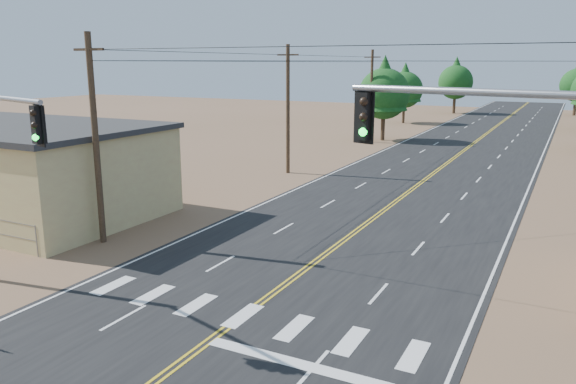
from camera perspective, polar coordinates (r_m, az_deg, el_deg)
The scene contains 8 objects.
road at distance 39.51m, azimuth 12.32°, elevation 0.13°, with size 15.00×200.00×0.02m, color black.
utility_pole_left_near at distance 28.12m, azimuth -18.97°, elevation 5.17°, with size 1.80×0.30×10.00m.
utility_pole_left_mid at distance 44.33m, azimuth -0.01°, elevation 8.48°, with size 1.80×0.30×10.00m.
utility_pole_left_far at distance 62.76m, azimuth 8.44°, elevation 9.67°, with size 1.80×0.30×10.00m.
signal_mast_right at distance 13.25m, azimuth 23.87°, elevation -1.43°, with size 6.84×2.09×8.19m.
tree_left_near at distance 64.61m, azimuth 9.76°, elevation 10.33°, with size 5.69×5.69×9.49m.
tree_left_mid at distance 84.16m, azimuth 11.78°, elevation 10.50°, with size 5.23×5.23×8.71m.
tree_left_far at distance 102.57m, azimuth 16.68°, elevation 10.97°, with size 5.82×5.82×9.71m.
Camera 1 is at (9.60, -7.35, 8.61)m, focal length 35.00 mm.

